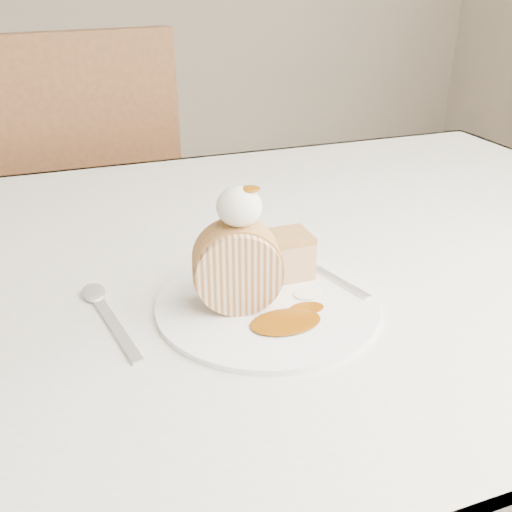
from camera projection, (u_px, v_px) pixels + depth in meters
name	position (u px, v px, depth m)	size (l,w,h in m)	color
table	(244.00, 308.00, 0.80)	(1.40, 0.90, 0.75)	beige
chair_far	(72.00, 215.00, 1.37)	(0.55, 0.55, 0.98)	brown
plate	(267.00, 304.00, 0.63)	(0.25, 0.25, 0.01)	white
roulade_slice	(238.00, 267.00, 0.61)	(0.09, 0.09, 0.05)	beige
cake_chunk	(287.00, 257.00, 0.68)	(0.06, 0.05, 0.05)	#BD8F47
whipped_cream	(239.00, 206.00, 0.58)	(0.05, 0.05, 0.04)	white
caramel_drizzle	(249.00, 184.00, 0.57)	(0.02, 0.02, 0.01)	#763C04
caramel_pool	(286.00, 322.00, 0.59)	(0.08, 0.05, 0.00)	#763C04
fork	(336.00, 279.00, 0.68)	(0.02, 0.15, 0.00)	silver
spoon	(117.00, 329.00, 0.59)	(0.02, 0.16, 0.00)	silver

